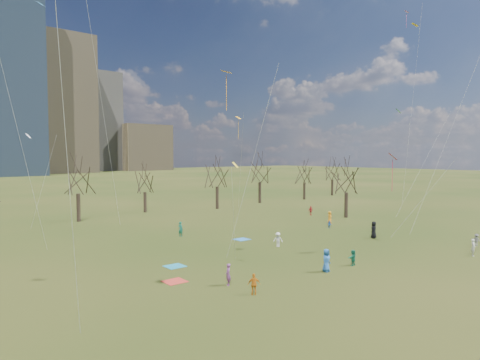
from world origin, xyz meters
TOP-DOWN VIEW (x-y plane):
  - ground at (0.00, 0.00)m, footprint 500.00×500.00m
  - bare_tree_row at (-0.09, 37.22)m, footprint 113.04×29.80m
  - blanket_teal at (-9.16, 9.72)m, footprint 1.60×1.50m
  - blanket_navy at (2.77, 15.02)m, footprint 1.60×1.50m
  - blanket_crimson at (-11.45, 5.89)m, footprint 1.60×1.50m
  - person_0 at (-0.43, 0.35)m, footprint 1.04×0.79m
  - person_1 at (14.68, -4.98)m, footprint 0.71×0.64m
  - person_3 at (19.76, -3.28)m, footprint 0.49×0.83m
  - person_4 at (-8.84, -0.24)m, footprint 0.93×0.78m
  - person_5 at (2.92, 0.14)m, footprint 1.34×0.64m
  - person_6 at (15.00, 5.98)m, footprint 1.09×1.12m
  - person_7 at (-8.90, 2.58)m, footprint 0.62×0.70m
  - person_8 at (16.33, 13.41)m, footprint 0.59×0.61m
  - person_9 at (3.28, 9.73)m, footprint 1.04×1.11m
  - person_10 at (23.75, 23.13)m, footprint 0.88×0.47m
  - person_12 at (19.40, 15.88)m, footprint 0.88×1.01m
  - person_13 at (-1.62, 21.03)m, footprint 0.58×0.73m
  - kites_airborne at (1.64, 10.54)m, footprint 69.68×39.87m

SIDE VIEW (x-z plane):
  - ground at x=0.00m, z-range 0.00..0.00m
  - blanket_teal at x=-9.16m, z-range 0.00..0.03m
  - blanket_navy at x=2.77m, z-range 0.00..0.03m
  - blanket_crimson at x=-11.45m, z-range 0.00..0.03m
  - person_8 at x=16.33m, z-range 0.00..0.99m
  - person_3 at x=19.76m, z-range 0.00..1.26m
  - person_5 at x=2.92m, z-range 0.00..1.39m
  - person_10 at x=23.75m, z-range 0.00..1.42m
  - person_4 at x=-8.84m, z-range 0.00..1.49m
  - person_9 at x=3.28m, z-range 0.00..1.51m
  - person_7 at x=-8.90m, z-range 0.00..1.61m
  - person_1 at x=14.68m, z-range 0.00..1.62m
  - person_12 at x=19.40m, z-range 0.00..1.74m
  - person_13 at x=-1.62m, z-range 0.00..1.76m
  - person_0 at x=-0.43m, z-range 0.00..1.90m
  - person_6 at x=15.00m, z-range 0.00..1.94m
  - bare_tree_row at x=-0.09m, z-range 1.37..10.87m
  - kites_airborne at x=1.64m, z-range -2.07..29.66m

